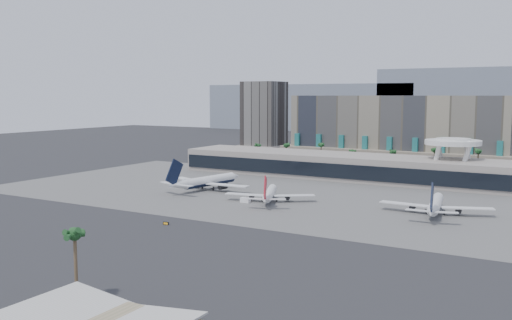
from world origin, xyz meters
The scene contains 15 objects.
ground centered at (0.00, 0.00, 0.00)m, with size 900.00×900.00×0.00m, color #232326.
apron_pad centered at (0.00, 55.00, 0.03)m, with size 260.00×130.00×0.06m, color #5B5B59.
mountain_ridge centered at (27.88, 470.00, 29.89)m, with size 680.00×60.00×70.00m.
hotel centered at (10.00, 174.41, 16.81)m, with size 140.00×30.00×42.00m.
office_tower centered at (-95.00, 200.00, 22.94)m, with size 30.00×30.00×52.00m.
terminal centered at (0.00, 109.84, 6.52)m, with size 170.00×32.50×14.50m.
saucer_structure centered at (55.00, 116.00, 18.45)m, with size 26.00×26.00×21.89m.
palm_row centered at (7.00, 145.00, 10.50)m, with size 157.80×2.80×13.10m.
airliner_left centered at (-36.60, 43.29, 3.97)m, with size 43.74×45.37×15.76m.
airliner_centre centered at (1.78, 32.07, 3.25)m, with size 34.05×35.09×12.89m.
airliner_right centered at (64.38, 40.59, 3.56)m, with size 39.32×40.76×14.13m.
service_vehicle_a centered at (-52.50, 41.10, 1.18)m, with size 4.81×2.35×2.35m, color white.
service_vehicle_b centered at (-5.67, 25.96, 0.98)m, with size 3.81×2.18×1.96m, color white.
taxiway_sign centered at (-8.11, -20.29, 0.48)m, with size 2.15×0.57×0.97m.
near_palm_b centered at (20.61, -84.36, 12.70)m, with size 6.00×6.00×15.62m.
Camera 1 is at (109.35, -163.70, 42.29)m, focal length 40.00 mm.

